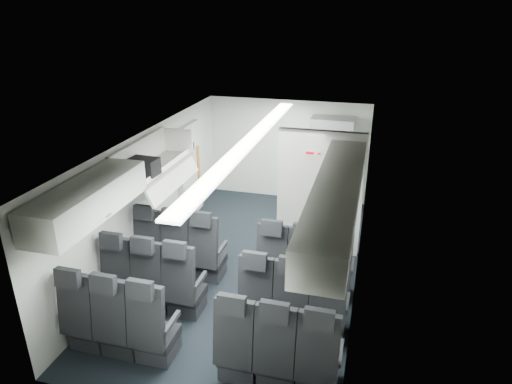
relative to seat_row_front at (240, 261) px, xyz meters
The scene contains 14 objects.
cabin_shell 0.90m from the seat_row_front, 90.00° to the left, with size 3.41×6.01×2.16m.
seat_row_front is the anchor object (origin of this frame).
seat_row_mid 0.90m from the seat_row_front, 90.00° to the right, with size 3.33×0.56×1.24m.
seat_row_rear 1.80m from the seat_row_front, 90.00° to the right, with size 3.33×0.56×1.24m.
overhead_bin_left_rear 2.50m from the seat_row_front, 133.68° to the right, with size 0.53×1.80×0.40m.
overhead_bin_left_front_open 1.98m from the seat_row_front, 168.87° to the left, with size 0.64×1.70×0.72m.
overhead_bin_right_rear 2.50m from the seat_row_front, 46.32° to the right, with size 0.53×1.80×0.40m.
overhead_bin_right_front 2.04m from the seat_row_front, 11.46° to the left, with size 0.53×1.70×0.40m.
bulkhead_partition 1.79m from the seat_row_front, 53.69° to the left, with size 1.40×0.15×2.13m.
galley_unit 3.43m from the seat_row_front, 73.72° to the left, with size 0.85×0.52×1.90m.
boarding_door 2.71m from the seat_row_front, 128.16° to the left, with size 0.12×1.27×1.86m.
flight_attendant 2.11m from the seat_row_front, 79.60° to the left, with size 0.64×0.42×1.75m, color black.
carry_on_bag 1.98m from the seat_row_front, behind, with size 0.41×0.29×0.24m, color black.
papers 2.16m from the seat_row_front, 74.12° to the left, with size 0.18×0.02×0.12m, color white.
Camera 1 is at (1.76, -6.19, 3.99)m, focal length 32.00 mm.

